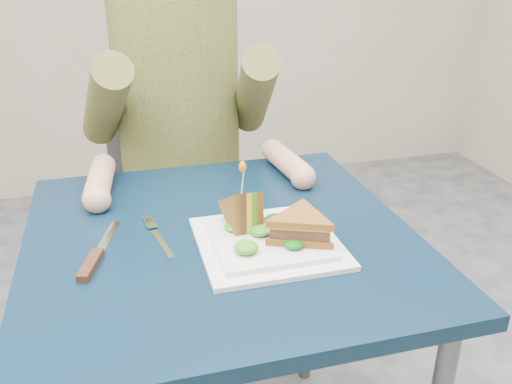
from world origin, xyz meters
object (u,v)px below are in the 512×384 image
object	(u,v)px
table	(222,267)
diner	(178,81)
sandwich_upright	(243,212)
fork	(159,237)
plate	(268,241)
chair	(180,190)
knife	(94,259)
sandwich_flat	(301,227)

from	to	relation	value
table	diner	world-z (taller)	diner
sandwich_upright	fork	distance (m)	0.17
plate	fork	xyz separation A→B (m)	(-0.20, 0.08, -0.01)
table	chair	world-z (taller)	chair
plate	knife	size ratio (longest dim) A/B	1.20
table	sandwich_flat	xyz separation A→B (m)	(0.13, -0.10, 0.12)
sandwich_flat	fork	size ratio (longest dim) A/B	1.04
sandwich_flat	table	bearing A→B (deg)	144.10
plate	sandwich_flat	bearing A→B (deg)	-24.44
chair	table	bearing A→B (deg)	-90.00
plate	fork	distance (m)	0.21
knife	diner	bearing A→B (deg)	67.82
diner	plate	xyz separation A→B (m)	(0.08, -0.61, -0.18)
plate	knife	xyz separation A→B (m)	(-0.32, 0.02, -0.00)
diner	knife	size ratio (longest dim) A/B	3.43
diner	fork	size ratio (longest dim) A/B	4.17
sandwich_flat	sandwich_upright	size ratio (longest dim) A/B	1.55
diner	fork	bearing A→B (deg)	-102.74
table	knife	size ratio (longest dim) A/B	3.45
sandwich_flat	diner	bearing A→B (deg)	101.71
sandwich_upright	diner	bearing A→B (deg)	94.05
sandwich_upright	fork	bearing A→B (deg)	167.26
chair	sandwich_upright	bearing A→B (deg)	-86.62
plate	diner	bearing A→B (deg)	97.18
sandwich_upright	fork	xyz separation A→B (m)	(-0.16, 0.04, -0.05)
chair	sandwich_flat	size ratio (longest dim) A/B	4.98
chair	diner	size ratio (longest dim) A/B	1.25
table	sandwich_upright	size ratio (longest dim) A/B	6.23
chair	fork	xyz separation A→B (m)	(-0.12, -0.64, 0.19)
knife	sandwich_upright	bearing A→B (deg)	4.36
fork	knife	world-z (taller)	knife
chair	diner	bearing A→B (deg)	-90.00
table	fork	xyz separation A→B (m)	(-0.12, 0.01, 0.08)
chair	sandwich_upright	size ratio (longest dim) A/B	7.72
diner	sandwich_flat	distance (m)	0.67
sandwich_flat	knife	xyz separation A→B (m)	(-0.37, 0.05, -0.04)
chair	sandwich_flat	bearing A→B (deg)	-80.01
fork	knife	xyz separation A→B (m)	(-0.12, -0.06, 0.00)
sandwich_flat	sandwich_upright	xyz separation A→B (m)	(-0.09, 0.07, 0.01)
plate	sandwich_flat	world-z (taller)	sandwich_flat
diner	knife	xyz separation A→B (m)	(-0.24, -0.59, -0.18)
table	chair	size ratio (longest dim) A/B	0.81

